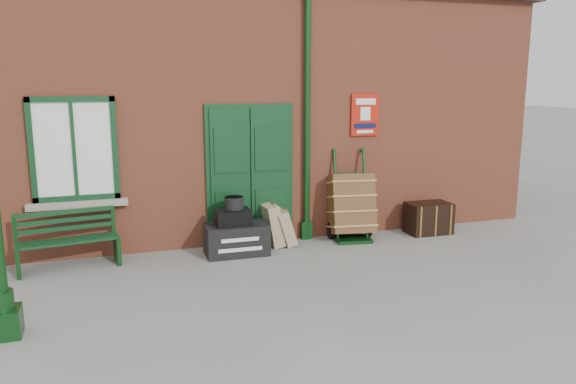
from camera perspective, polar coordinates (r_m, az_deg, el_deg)
name	(u,v)px	position (r m, az deg, el deg)	size (l,w,h in m)	color
ground	(298,270)	(7.98, 1.04, -7.89)	(80.00, 80.00, 0.00)	gray
station_building	(238,104)	(10.90, -5.15, 8.85)	(10.30, 4.30, 4.36)	#AF5438
bench	(67,239)	(8.53, -21.50, -4.43)	(1.41, 0.60, 0.85)	#0E3519
houdini_trunk	(237,239)	(8.62, -5.25, -4.82)	(0.95, 0.52, 0.47)	black
strongbox	(233,217)	(8.52, -5.62, -2.56)	(0.52, 0.38, 0.24)	black
hatbox	(234,203)	(8.50, -5.50, -1.11)	(0.28, 0.28, 0.19)	black
suitcase_back	(272,225)	(9.02, -1.62, -3.33)	(0.19, 0.48, 0.67)	tan
suitcase_front	(284,227)	(9.03, -0.43, -3.60)	(0.17, 0.43, 0.57)	tan
porter_trolley	(351,206)	(9.41, 6.40, -1.37)	(0.82, 0.87, 1.47)	#0D3512
dark_trunk	(428,218)	(10.06, 14.08, -2.58)	(0.74, 0.48, 0.54)	black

